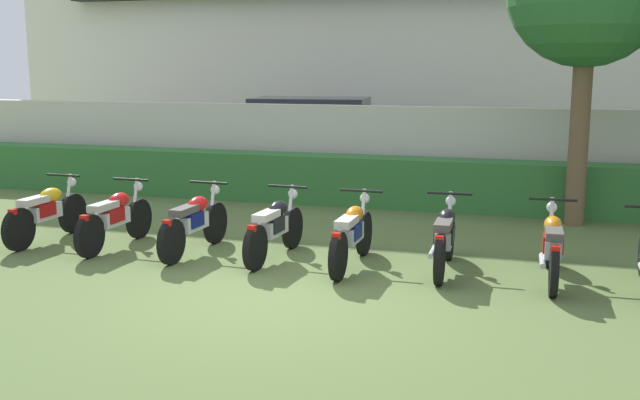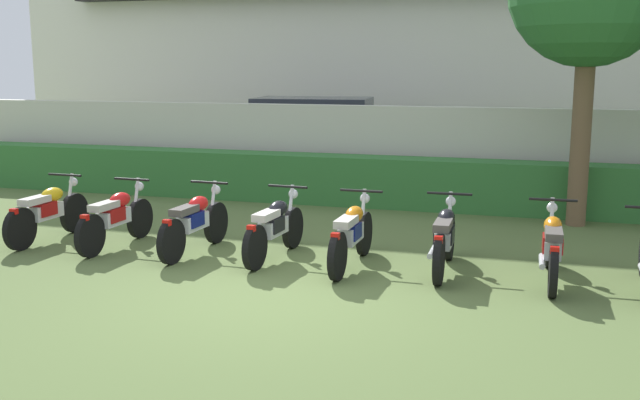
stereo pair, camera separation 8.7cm
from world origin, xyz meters
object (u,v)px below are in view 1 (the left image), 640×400
motorcycle_in_row_4 (352,234)px  motorcycle_in_row_1 (115,217)px  parked_car (317,138)px  motorcycle_in_row_3 (274,227)px  motorcycle_in_row_0 (46,212)px  motorcycle_in_row_2 (194,222)px  motorcycle_in_row_6 (552,246)px  motorcycle_in_row_5 (445,237)px

motorcycle_in_row_4 → motorcycle_in_row_1: bearing=90.1°
motorcycle_in_row_4 → parked_car: bearing=20.8°
parked_car → motorcycle_in_row_3: bearing=-83.5°
motorcycle_in_row_0 → motorcycle_in_row_2: 2.48m
motorcycle_in_row_0 → motorcycle_in_row_1: (1.21, -0.04, -0.00)m
parked_car → motorcycle_in_row_0: parked_car is taller
parked_car → motorcycle_in_row_4: (2.79, -7.66, -0.48)m
motorcycle_in_row_3 → motorcycle_in_row_4: bearing=-91.8°
motorcycle_in_row_1 → motorcycle_in_row_6: bearing=-87.9°
motorcycle_in_row_2 → motorcycle_in_row_6: 4.87m
motorcycle_in_row_1 → motorcycle_in_row_4: (3.60, -0.04, 0.00)m
motorcycle_in_row_4 → motorcycle_in_row_5: motorcycle_in_row_5 is taller
motorcycle_in_row_3 → motorcycle_in_row_4: size_ratio=0.97×
motorcycle_in_row_3 → motorcycle_in_row_6: (3.67, -0.03, 0.00)m
parked_car → motorcycle_in_row_0: (-2.01, -7.57, -0.48)m
motorcycle_in_row_2 → motorcycle_in_row_4: motorcycle_in_row_2 is taller
motorcycle_in_row_1 → motorcycle_in_row_4: size_ratio=0.96×
motorcycle_in_row_3 → motorcycle_in_row_5: size_ratio=1.00×
parked_car → motorcycle_in_row_3: size_ratio=2.47×
motorcycle_in_row_2 → motorcycle_in_row_4: bearing=-89.0°
parked_car → motorcycle_in_row_1: parked_car is taller
parked_car → motorcycle_in_row_1: 7.67m
motorcycle_in_row_0 → motorcycle_in_row_6: 7.35m
motorcycle_in_row_3 → motorcycle_in_row_4: 1.13m
motorcycle_in_row_5 → motorcycle_in_row_0: bearing=89.1°
motorcycle_in_row_4 → motorcycle_in_row_6: size_ratio=1.00×
parked_car → motorcycle_in_row_0: bearing=-110.8°
parked_car → motorcycle_in_row_3: (1.67, -7.55, -0.49)m
motorcycle_in_row_0 → motorcycle_in_row_6: (7.35, -0.01, -0.01)m
motorcycle_in_row_0 → motorcycle_in_row_2: motorcycle_in_row_0 is taller
motorcycle_in_row_1 → motorcycle_in_row_3: motorcycle_in_row_1 is taller
motorcycle_in_row_3 → motorcycle_in_row_5: bearing=-85.7°
parked_car → motorcycle_in_row_2: (0.47, -7.59, -0.48)m
motorcycle_in_row_3 → motorcycle_in_row_5: (2.34, 0.02, 0.01)m
parked_car → motorcycle_in_row_3: parked_car is taller
motorcycle_in_row_1 → motorcycle_in_row_5: motorcycle_in_row_5 is taller
motorcycle_in_row_1 → motorcycle_in_row_6: 6.14m
motorcycle_in_row_0 → motorcycle_in_row_1: motorcycle_in_row_0 is taller
motorcycle_in_row_4 → motorcycle_in_row_3: bearing=85.3°
motorcycle_in_row_4 → motorcycle_in_row_6: 2.54m
motorcycle_in_row_5 → motorcycle_in_row_6: motorcycle_in_row_5 is taller
motorcycle_in_row_0 → motorcycle_in_row_5: size_ratio=1.00×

